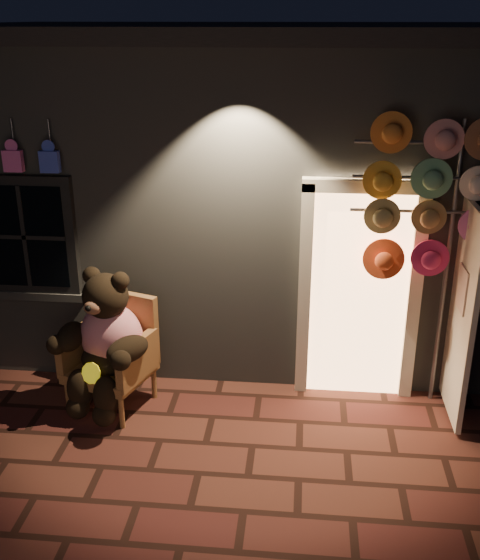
# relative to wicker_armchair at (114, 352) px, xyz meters

# --- Properties ---
(ground) EXTENTS (60.00, 60.00, 0.00)m
(ground) POSITION_rel_wicker_armchair_xyz_m (0.97, -1.03, -0.54)
(ground) COLOR #50281E
(ground) RESTS_ON ground
(shop_building) EXTENTS (7.30, 5.95, 3.51)m
(shop_building) POSITION_rel_wicker_armchair_xyz_m (0.97, 2.96, 1.19)
(shop_building) COLOR slate
(shop_building) RESTS_ON ground
(wicker_armchair) EXTENTS (0.91, 0.87, 1.08)m
(wicker_armchair) POSITION_rel_wicker_armchair_xyz_m (0.00, 0.00, 0.00)
(wicker_armchair) COLOR #A4703F
(wicker_armchair) RESTS_ON ground
(teddy_bear) EXTENTS (0.95, 0.88, 1.38)m
(teddy_bear) POSITION_rel_wicker_armchair_xyz_m (-0.03, -0.13, 0.18)
(teddy_bear) COLOR red
(teddy_bear) RESTS_ON ground
(hat_rack) EXTENTS (1.68, 0.22, 2.76)m
(hat_rack) POSITION_rel_wicker_armchair_xyz_m (3.02, 0.24, 1.57)
(hat_rack) COLOR #59595E
(hat_rack) RESTS_ON ground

